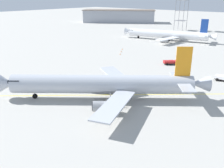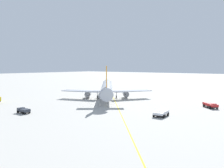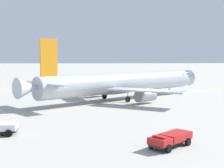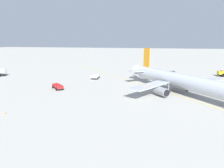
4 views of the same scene
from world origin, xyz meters
The scene contains 4 objects.
ground_plane centered at (0.00, 0.00, 0.00)m, with size 600.00×600.00×0.00m, color #ADAAA3.
airliner_main centered at (4.00, 2.92, 3.23)m, with size 36.67×31.74×11.54m.
ops_pickup_truck centered at (6.45, -32.10, 0.81)m, with size 4.95×4.93×1.41m.
taxiway_centreline centered at (1.99, -2.01, 0.00)m, with size 113.87×101.82×0.01m.
Camera 3 is at (-0.58, -64.30, 8.89)m, focal length 54.88 mm.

